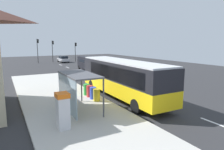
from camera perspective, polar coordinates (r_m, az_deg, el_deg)
ground_plane at (r=29.05m, az=-7.42°, el=-0.12°), size 56.00×92.00×0.04m
sidewalk_platform at (r=15.92m, az=-13.02°, el=-7.80°), size 6.20×30.00×0.18m
lane_stripe_seg_0 at (r=13.47m, az=27.79°, el=-12.25°), size 0.16×2.20×0.01m
lane_stripe_seg_1 at (r=16.53m, az=13.11°, el=-7.46°), size 0.16×2.20×0.01m
lane_stripe_seg_2 at (r=20.38m, az=3.67°, el=-4.04°), size 0.16×2.20×0.01m
lane_stripe_seg_3 at (r=24.64m, az=-2.60°, el=-1.69°), size 0.16×2.20×0.01m
lane_stripe_seg_4 at (r=29.14m, az=-6.97°, el=-0.03°), size 0.16×2.20×0.01m
lane_stripe_seg_5 at (r=33.77m, az=-10.15°, el=1.18°), size 0.16×2.20×0.01m
lane_stripe_seg_6 at (r=38.50m, az=-12.56°, el=2.09°), size 0.16×2.20×0.01m
lane_stripe_seg_7 at (r=43.29m, az=-14.45°, el=2.80°), size 0.16×2.20×0.01m
bus at (r=16.86m, az=2.78°, el=-0.48°), size 2.63×11.04×3.21m
white_van at (r=33.88m, az=-6.85°, el=3.56°), size 2.12×5.24×2.30m
sedan_near at (r=48.83m, az=-13.72°, el=4.47°), size 1.88×4.42×1.52m
ticket_machine at (r=10.98m, az=-13.82°, el=-9.78°), size 0.66×0.76×1.94m
recycling_bin_yellow at (r=15.68m, az=-4.39°, el=-5.70°), size 0.52×0.52×0.95m
recycling_bin_blue at (r=16.30m, az=-5.42°, el=-5.13°), size 0.52×0.52×0.95m
recycling_bin_red at (r=16.92m, az=-6.37°, el=-4.60°), size 0.52×0.52×0.95m
recycling_bin_green at (r=17.55m, az=-7.25°, el=-4.11°), size 0.52×0.52×0.95m
traffic_light_near_side at (r=49.91m, az=-10.34°, el=7.36°), size 0.49×0.28×4.67m
traffic_light_far_side at (r=48.64m, az=-20.40°, el=7.45°), size 0.49×0.28×5.46m
traffic_light_median at (r=50.07m, az=-16.53°, el=7.44°), size 0.49×0.28×5.10m
bus_shelter at (r=13.28m, az=-10.62°, el=-2.20°), size 1.80×4.00×2.50m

